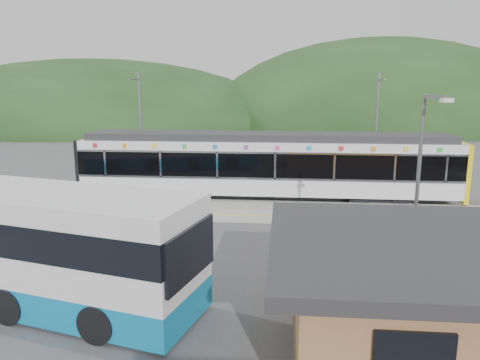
{
  "coord_description": "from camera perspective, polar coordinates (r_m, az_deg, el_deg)",
  "views": [
    {
      "loc": [
        1.65,
        -19.16,
        6.43
      ],
      "look_at": [
        -0.22,
        1.0,
        2.19
      ],
      "focal_mm": 35.0,
      "sensor_mm": 36.0,
      "label": 1
    }
  ],
  "objects": [
    {
      "name": "platform",
      "position": [
        23.38,
        1.07,
        -3.77
      ],
      "size": [
        26.0,
        3.2,
        0.3
      ],
      "primitive_type": "cube",
      "color": "#9E9E99",
      "rests_on": "ground"
    },
    {
      "name": "ground",
      "position": [
        20.28,
        0.37,
        -6.67
      ],
      "size": [
        120.0,
        120.0,
        0.0
      ],
      "primitive_type": "plane",
      "color": "#4C4C4F",
      "rests_on": "ground"
    },
    {
      "name": "bus",
      "position": [
        15.95,
        -27.03,
        -6.95
      ],
      "size": [
        12.87,
        5.95,
        3.42
      ],
      "rotation": [
        0.0,
        0.0,
        -0.25
      ],
      "color": "#0B77AF",
      "rests_on": "ground"
    },
    {
      "name": "catenary_mast_west",
      "position": [
        29.17,
        -12.03,
        6.09
      ],
      "size": [
        0.18,
        1.8,
        7.0
      ],
      "color": "slate",
      "rests_on": "ground"
    },
    {
      "name": "lamp_post",
      "position": [
        15.24,
        21.05,
        0.52
      ],
      "size": [
        0.52,
        1.13,
        6.12
      ],
      "rotation": [
        0.0,
        0.0,
        0.41
      ],
      "color": "slate",
      "rests_on": "ground"
    },
    {
      "name": "catenary_mast_east",
      "position": [
        28.37,
        16.24,
        5.72
      ],
      "size": [
        0.18,
        1.8,
        7.0
      ],
      "color": "slate",
      "rests_on": "ground"
    },
    {
      "name": "hills",
      "position": [
        25.68,
        15.33,
        -3.11
      ],
      "size": [
        146.0,
        149.0,
        26.0
      ],
      "color": "#1E3D19",
      "rests_on": "ground"
    },
    {
      "name": "yellow_line",
      "position": [
        22.09,
        0.82,
        -4.28
      ],
      "size": [
        26.0,
        0.1,
        0.01
      ],
      "primitive_type": "cube",
      "color": "yellow",
      "rests_on": "platform"
    },
    {
      "name": "station_shelter",
      "position": [
        12.07,
        26.63,
        -13.32
      ],
      "size": [
        9.2,
        6.2,
        3.0
      ],
      "color": "olive",
      "rests_on": "ground"
    },
    {
      "name": "train",
      "position": [
        25.55,
        3.28,
        1.96
      ],
      "size": [
        20.44,
        3.01,
        3.74
      ],
      "color": "black",
      "rests_on": "ground"
    }
  ]
}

